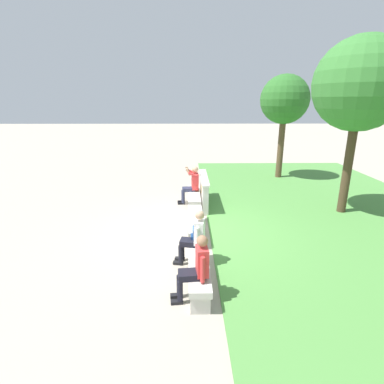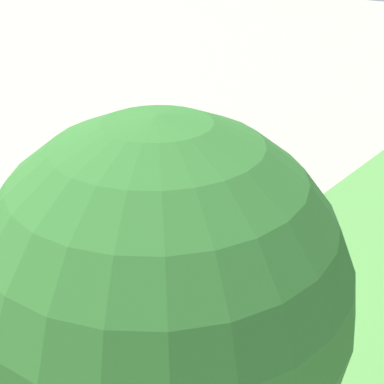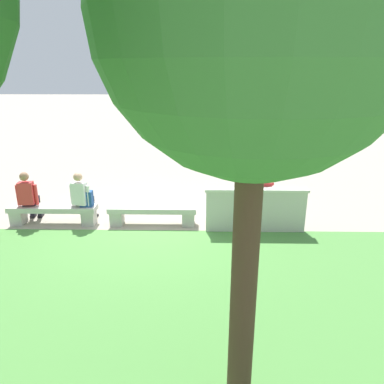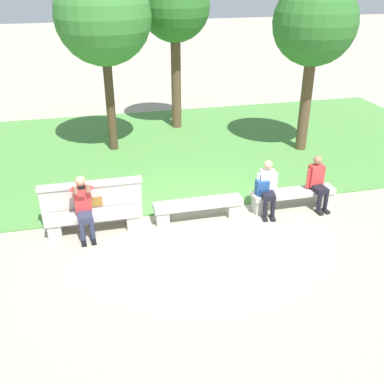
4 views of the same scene
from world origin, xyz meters
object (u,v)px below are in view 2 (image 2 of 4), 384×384
object	(u,v)px
bench_near	(185,263)
tree_behind_wall	(163,301)
person_companion	(51,327)
person_photographer	(259,193)
person_distant	(115,286)
backpack	(123,287)
bench_mid	(86,329)
bench_main	(256,215)

from	to	relation	value
bench_near	tree_behind_wall	bearing A→B (deg)	39.46
person_companion	person_photographer	bearing A→B (deg)	-179.88
person_distant	person_companion	xyz separation A→B (m)	(1.24, -0.00, 0.00)
bench_near	person_distant	size ratio (longest dim) A/B	1.60
person_companion	tree_behind_wall	size ratio (longest dim) A/B	0.26
person_photographer	tree_behind_wall	size ratio (longest dim) A/B	0.27
person_distant	bench_near	bearing A→B (deg)	177.69
bench_near	person_companion	size ratio (longest dim) A/B	1.60
bench_near	tree_behind_wall	size ratio (longest dim) A/B	0.41
person_photographer	backpack	xyz separation A→B (m)	(3.99, 0.06, -0.11)
bench_mid	backpack	xyz separation A→B (m)	(-0.81, -0.02, 0.32)
bench_mid	person_distant	distance (m)	0.79
bench_near	bench_mid	xyz separation A→B (m)	(2.31, 0.00, 0.00)
person_photographer	person_distant	world-z (taller)	person_photographer
tree_behind_wall	bench_main	bearing A→B (deg)	-152.12
bench_near	tree_behind_wall	distance (m)	6.36
bench_near	bench_mid	world-z (taller)	same
backpack	tree_behind_wall	xyz separation A→B (m)	(2.65, 3.44, 3.06)
bench_mid	backpack	bearing A→B (deg)	-178.91
bench_main	person_photographer	distance (m)	0.48
bench_main	person_distant	distance (m)	3.94
tree_behind_wall	person_companion	bearing A→B (deg)	-110.46
person_photographer	bench_near	bearing A→B (deg)	1.78
bench_near	person_companion	distance (m)	2.88
person_distant	person_companion	distance (m)	1.24
bench_main	bench_near	distance (m)	2.31
backpack	tree_behind_wall	size ratio (longest dim) A/B	0.09
person_photographer	person_distant	bearing A→B (deg)	0.17
bench_mid	tree_behind_wall	bearing A→B (deg)	61.64
bench_mid	tree_behind_wall	world-z (taller)	tree_behind_wall
bench_mid	person_photographer	bearing A→B (deg)	-179.07
person_photographer	tree_behind_wall	distance (m)	8.07
tree_behind_wall	bench_mid	bearing A→B (deg)	-118.36
backpack	bench_main	bearing A→B (deg)	179.77
bench_main	person_distant	bearing A→B (deg)	-0.95
bench_mid	backpack	size ratio (longest dim) A/B	4.71
bench_main	tree_behind_wall	xyz separation A→B (m)	(6.46, 3.42, 3.38)
person_distant	bench_main	bearing A→B (deg)	179.05
person_photographer	tree_behind_wall	bearing A→B (deg)	27.77
bench_mid	person_distant	world-z (taller)	person_distant
person_distant	backpack	xyz separation A→B (m)	(-0.11, 0.05, -0.05)
bench_mid	person_photographer	world-z (taller)	person_photographer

